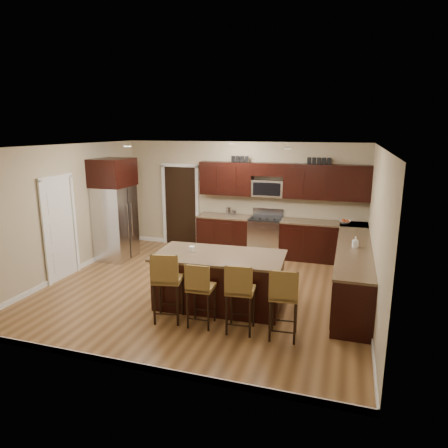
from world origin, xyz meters
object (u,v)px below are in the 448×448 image
(stool_left, at_px, (167,279))
(stool_mid, at_px, (200,288))
(stool_extra, at_px, (284,296))
(stool_right, at_px, (240,290))
(range, at_px, (265,236))
(island, at_px, (219,282))
(refrigerator, at_px, (115,208))

(stool_left, distance_m, stool_mid, 0.55)
(stool_extra, bearing_deg, stool_left, 175.39)
(stool_left, bearing_deg, stool_right, -11.87)
(stool_mid, relative_size, stool_extra, 0.95)
(range, height_order, stool_extra, range)
(stool_left, xyz_separation_m, stool_mid, (0.55, 0.01, -0.07))
(stool_left, relative_size, stool_extra, 1.06)
(stool_mid, bearing_deg, stool_extra, -2.36)
(range, xyz_separation_m, stool_left, (-0.76, -3.88, 0.25))
(stool_extra, bearing_deg, island, 141.14)
(island, relative_size, stool_mid, 2.17)
(refrigerator, bearing_deg, island, -29.07)
(island, height_order, stool_extra, stool_extra)
(stool_mid, height_order, refrigerator, refrigerator)
(island, relative_size, refrigerator, 0.96)
(island, distance_m, refrigerator, 3.65)
(stool_left, height_order, stool_extra, stool_left)
(range, xyz_separation_m, island, (-0.18, -3.03, -0.04))
(stool_left, bearing_deg, range, 66.87)
(stool_left, relative_size, refrigerator, 0.49)
(range, height_order, stool_mid, range)
(refrigerator, bearing_deg, range, 21.43)
(island, distance_m, stool_mid, 0.87)
(stool_mid, xyz_separation_m, refrigerator, (-3.08, 2.58, 0.56))
(refrigerator, distance_m, stool_extra, 5.10)
(island, bearing_deg, refrigerator, 147.94)
(stool_right, xyz_separation_m, refrigerator, (-3.71, 2.58, 0.53))
(stool_mid, distance_m, refrigerator, 4.06)
(stool_mid, distance_m, stool_right, 0.63)
(island, bearing_deg, stool_left, -127.64)
(range, distance_m, stool_extra, 4.02)
(stool_right, bearing_deg, refrigerator, 140.54)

